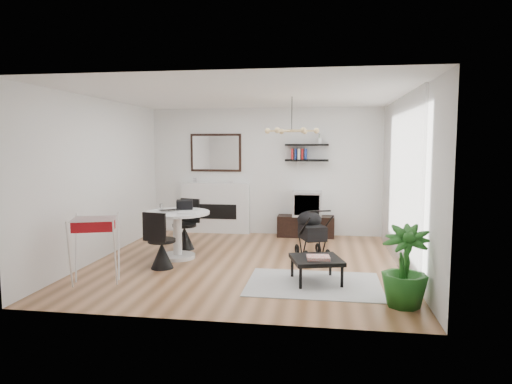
# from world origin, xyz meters

# --- Properties ---
(floor) EXTENTS (5.00, 5.00, 0.00)m
(floor) POSITION_xyz_m (0.00, 0.00, 0.00)
(floor) COLOR brown
(floor) RESTS_ON ground
(ceiling) EXTENTS (5.00, 5.00, 0.00)m
(ceiling) POSITION_xyz_m (0.00, 0.00, 2.70)
(ceiling) COLOR white
(ceiling) RESTS_ON wall_back
(wall_back) EXTENTS (5.00, 0.00, 5.00)m
(wall_back) POSITION_xyz_m (0.00, 2.50, 1.35)
(wall_back) COLOR white
(wall_back) RESTS_ON floor
(wall_left) EXTENTS (0.00, 5.00, 5.00)m
(wall_left) POSITION_xyz_m (-2.50, 0.00, 1.35)
(wall_left) COLOR white
(wall_left) RESTS_ON floor
(wall_right) EXTENTS (0.00, 5.00, 5.00)m
(wall_right) POSITION_xyz_m (2.50, 0.00, 1.35)
(wall_right) COLOR white
(wall_right) RESTS_ON floor
(sheer_curtain) EXTENTS (0.04, 3.60, 2.60)m
(sheer_curtain) POSITION_xyz_m (2.40, 0.20, 1.35)
(sheer_curtain) COLOR white
(sheer_curtain) RESTS_ON wall_right
(fireplace) EXTENTS (1.50, 0.17, 2.16)m
(fireplace) POSITION_xyz_m (-1.10, 2.42, 0.69)
(fireplace) COLOR white
(fireplace) RESTS_ON floor
(shelf_lower) EXTENTS (0.90, 0.25, 0.04)m
(shelf_lower) POSITION_xyz_m (0.87, 2.37, 1.60)
(shelf_lower) COLOR black
(shelf_lower) RESTS_ON wall_back
(shelf_upper) EXTENTS (0.90, 0.25, 0.04)m
(shelf_upper) POSITION_xyz_m (0.87, 2.37, 1.92)
(shelf_upper) COLOR black
(shelf_upper) RESTS_ON wall_back
(pendant_lamp) EXTENTS (0.90, 0.90, 0.10)m
(pendant_lamp) POSITION_xyz_m (0.70, 0.30, 2.15)
(pendant_lamp) COLOR tan
(pendant_lamp) RESTS_ON ceiling
(tv_console) EXTENTS (1.18, 0.41, 0.44)m
(tv_console) POSITION_xyz_m (0.87, 2.28, 0.22)
(tv_console) COLOR black
(tv_console) RESTS_ON floor
(crt_tv) EXTENTS (0.60, 0.52, 0.52)m
(crt_tv) POSITION_xyz_m (0.89, 2.28, 0.70)
(crt_tv) COLOR silver
(crt_tv) RESTS_ON tv_console
(dining_table) EXTENTS (1.10, 1.10, 0.80)m
(dining_table) POSITION_xyz_m (-1.21, 0.13, 0.53)
(dining_table) COLOR white
(dining_table) RESTS_ON floor
(laptop) EXTENTS (0.41, 0.39, 0.03)m
(laptop) POSITION_xyz_m (-1.33, 0.12, 0.82)
(laptop) COLOR black
(laptop) RESTS_ON dining_table
(black_bag) EXTENTS (0.31, 0.23, 0.17)m
(black_bag) POSITION_xyz_m (-1.16, 0.41, 0.88)
(black_bag) COLOR black
(black_bag) RESTS_ON dining_table
(newspaper) EXTENTS (0.35, 0.30, 0.01)m
(newspaper) POSITION_xyz_m (-0.99, 0.02, 0.81)
(newspaper) COLOR silver
(newspaper) RESTS_ON dining_table
(drinking_glass) EXTENTS (0.06, 0.06, 0.10)m
(drinking_glass) POSITION_xyz_m (-1.56, 0.32, 0.85)
(drinking_glass) COLOR white
(drinking_glass) RESTS_ON dining_table
(chair_far) EXTENTS (0.47, 0.49, 0.92)m
(chair_far) POSITION_xyz_m (-1.29, 0.81, 0.29)
(chair_far) COLOR black
(chair_far) RESTS_ON floor
(chair_near) EXTENTS (0.45, 0.47, 0.91)m
(chair_near) POSITION_xyz_m (-1.26, -0.53, 0.29)
(chair_near) COLOR black
(chair_near) RESTS_ON floor
(drying_rack) EXTENTS (0.78, 0.75, 0.93)m
(drying_rack) POSITION_xyz_m (-1.89, -1.41, 0.49)
(drying_rack) COLOR white
(drying_rack) RESTS_ON floor
(stroller) EXTENTS (0.65, 0.79, 0.87)m
(stroller) POSITION_xyz_m (1.03, 0.64, 0.37)
(stroller) COLOR black
(stroller) RESTS_ON floor
(rug) EXTENTS (1.83, 1.32, 0.01)m
(rug) POSITION_xyz_m (1.11, -1.00, 0.01)
(rug) COLOR #A4A4A4
(rug) RESTS_ON floor
(coffee_table) EXTENTS (0.81, 0.81, 0.34)m
(coffee_table) POSITION_xyz_m (1.15, -0.90, 0.31)
(coffee_table) COLOR black
(coffee_table) RESTS_ON rug
(magazines) EXTENTS (0.33, 0.28, 0.04)m
(magazines) POSITION_xyz_m (1.17, -0.98, 0.38)
(magazines) COLOR #CD3C33
(magazines) RESTS_ON coffee_table
(potted_plant) EXTENTS (0.67, 0.67, 0.98)m
(potted_plant) POSITION_xyz_m (2.20, -1.70, 0.49)
(potted_plant) COLOR #1C5718
(potted_plant) RESTS_ON floor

